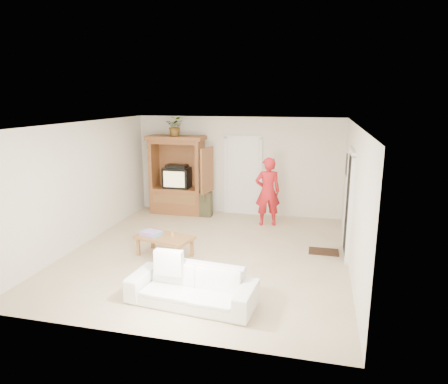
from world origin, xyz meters
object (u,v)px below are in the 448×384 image
object	(u,v)px
man	(268,192)
coffee_table	(165,239)
sofa	(192,286)
armoire	(178,180)

from	to	relation	value
man	coffee_table	bearing A→B (deg)	38.64
sofa	coffee_table	bearing A→B (deg)	129.16
man	coffee_table	size ratio (longest dim) A/B	1.38
armoire	man	size ratio (longest dim) A/B	1.24
man	sofa	size ratio (longest dim) A/B	0.87
sofa	coffee_table	world-z (taller)	sofa
armoire	coffee_table	bearing A→B (deg)	-75.32
man	armoire	bearing A→B (deg)	-28.62
coffee_table	armoire	bearing A→B (deg)	119.42
man	sofa	distance (m)	4.22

